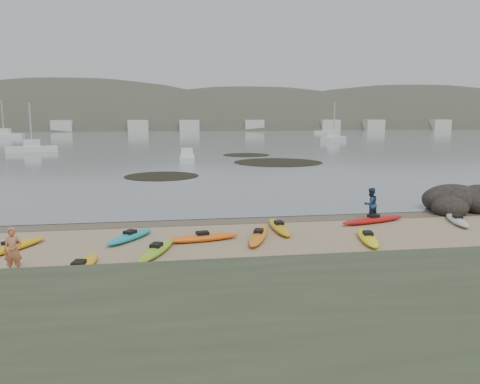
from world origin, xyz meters
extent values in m
plane|color=tan|center=(0.00, 0.00, 0.00)|extent=(600.00, 600.00, 0.00)
plane|color=brown|center=(0.00, -0.30, 0.00)|extent=(60.00, 60.00, 0.00)
plane|color=slate|center=(0.00, 300.00, 0.01)|extent=(1200.00, 1200.00, 0.00)
cube|color=#475138|center=(0.00, -17.50, 1.00)|extent=(60.00, 8.00, 2.00)
ellipsoid|color=orange|center=(-2.44, -4.47, 0.17)|extent=(3.56, 1.34, 0.34)
ellipsoid|color=#8CC327|center=(-4.49, -6.17, 0.17)|extent=(1.92, 3.54, 0.34)
ellipsoid|color=#FFF315|center=(5.04, -5.65, 0.17)|extent=(1.40, 3.37, 0.34)
ellipsoid|color=red|center=(6.90, -2.18, 0.17)|extent=(4.13, 1.88, 0.34)
ellipsoid|color=teal|center=(-5.73, -3.74, 0.17)|extent=(2.35, 3.00, 0.34)
ellipsoid|color=beige|center=(11.27, -3.01, 0.17)|extent=(1.55, 3.20, 0.34)
ellipsoid|color=#FFAE15|center=(-7.23, -8.14, 0.17)|extent=(1.37, 3.71, 0.34)
ellipsoid|color=#EEAE14|center=(-10.62, -4.85, 0.17)|extent=(2.63, 3.66, 0.34)
ellipsoid|color=gold|center=(1.51, -2.99, 0.17)|extent=(0.71, 3.70, 0.34)
ellipsoid|color=orange|center=(0.18, -4.48, 0.17)|extent=(1.95, 3.91, 0.34)
imported|color=#BC704B|center=(-9.54, -7.86, 0.87)|extent=(0.63, 0.42, 1.74)
imported|color=navy|center=(6.99, -1.56, 0.90)|extent=(1.04, 0.92, 1.80)
ellipsoid|color=black|center=(13.23, 0.47, 0.28)|extent=(3.79, 2.95, 1.89)
ellipsoid|color=black|center=(12.23, -0.83, 0.19)|extent=(2.11, 1.89, 1.26)
ellipsoid|color=black|center=(15.43, 1.17, 0.25)|extent=(2.32, 2.11, 1.68)
cylinder|color=black|center=(-4.50, 18.94, 0.03)|extent=(6.96, 6.96, 0.04)
cylinder|color=black|center=(9.37, 29.99, 0.03)|extent=(10.78, 10.78, 0.04)
cylinder|color=black|center=(7.35, 40.98, 0.03)|extent=(6.72, 6.72, 0.04)
cube|color=silver|center=(-24.62, 51.58, 0.52)|extent=(7.69, 3.66, 1.04)
cube|color=silver|center=(-1.50, 32.65, 0.44)|extent=(2.05, 6.37, 0.88)
cube|color=silver|center=(32.18, 73.08, 0.59)|extent=(7.52, 7.61, 1.17)
cube|color=silver|center=(-44.19, 100.23, 0.64)|extent=(9.21, 2.60, 1.29)
cube|color=silver|center=(45.24, 114.87, 0.52)|extent=(7.42, 5.62, 1.04)
ellipsoid|color=#384235|center=(-45.00, 195.00, -18.00)|extent=(220.00, 120.00, 80.00)
ellipsoid|color=#384235|center=(35.00, 190.00, -15.30)|extent=(200.00, 110.00, 68.00)
ellipsoid|color=#384235|center=(120.00, 200.00, -17.10)|extent=(230.00, 130.00, 76.00)
cube|color=beige|center=(-42.00, 145.00, 2.00)|extent=(7.00, 5.00, 4.00)
cube|color=beige|center=(-18.00, 145.00, 2.00)|extent=(7.00, 5.00, 4.00)
cube|color=beige|center=(6.00, 145.00, 2.00)|extent=(7.00, 5.00, 4.00)
cube|color=beige|center=(30.00, 145.00, 2.00)|extent=(7.00, 5.00, 4.00)
cube|color=beige|center=(54.00, 145.00, 2.00)|extent=(7.00, 5.00, 4.00)
cube|color=beige|center=(78.00, 145.00, 2.00)|extent=(7.00, 5.00, 4.00)
cube|color=beige|center=(102.00, 145.00, 2.00)|extent=(7.00, 5.00, 4.00)
camera|label=1|loc=(-3.95, -25.25, 5.71)|focal=35.00mm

